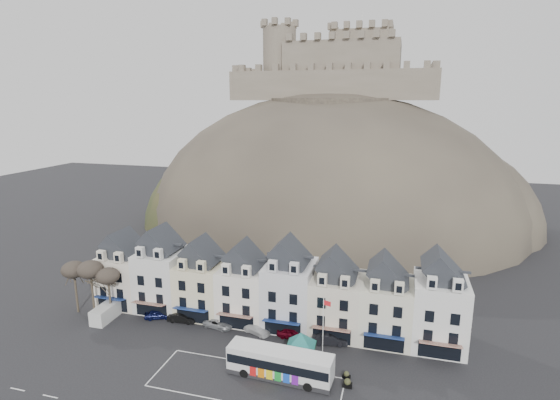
{
  "coord_description": "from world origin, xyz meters",
  "views": [
    {
      "loc": [
        17.85,
        -40.67,
        31.9
      ],
      "look_at": [
        -0.34,
        24.0,
        16.57
      ],
      "focal_mm": 28.0,
      "sensor_mm": 36.0,
      "label": 1
    }
  ],
  "objects_px": {
    "car_maroon": "(292,333)",
    "bus": "(280,363)",
    "car_black": "(182,318)",
    "white_van": "(106,313)",
    "car_navy": "(158,314)",
    "car_white": "(256,329)",
    "car_charcoal": "(330,339)",
    "bus_shelter": "(301,340)",
    "car_silver": "(218,323)",
    "red_buoy": "(321,365)",
    "flagpole": "(324,321)"
  },
  "relations": [
    {
      "from": "white_van",
      "to": "car_charcoal",
      "type": "bearing_deg",
      "value": 2.6
    },
    {
      "from": "bus",
      "to": "car_white",
      "type": "distance_m",
      "value": 10.7
    },
    {
      "from": "bus",
      "to": "red_buoy",
      "type": "distance_m",
      "value": 5.03
    },
    {
      "from": "bus_shelter",
      "to": "car_black",
      "type": "bearing_deg",
      "value": 158.04
    },
    {
      "from": "white_van",
      "to": "car_maroon",
      "type": "relative_size",
      "value": 1.16
    },
    {
      "from": "red_buoy",
      "to": "white_van",
      "type": "relative_size",
      "value": 0.43
    },
    {
      "from": "red_buoy",
      "to": "car_silver",
      "type": "relative_size",
      "value": 0.5
    },
    {
      "from": "flagpole",
      "to": "car_charcoal",
      "type": "xyz_separation_m",
      "value": [
        0.53,
        2.03,
        -3.48
      ]
    },
    {
      "from": "bus_shelter",
      "to": "car_silver",
      "type": "distance_m",
      "value": 15.0
    },
    {
      "from": "car_silver",
      "to": "flagpole",
      "type": "bearing_deg",
      "value": -89.33
    },
    {
      "from": "car_white",
      "to": "car_maroon",
      "type": "bearing_deg",
      "value": -69.37
    },
    {
      "from": "red_buoy",
      "to": "car_black",
      "type": "distance_m",
      "value": 22.99
    },
    {
      "from": "car_silver",
      "to": "car_navy",
      "type": "bearing_deg",
      "value": 98.07
    },
    {
      "from": "bus_shelter",
      "to": "car_silver",
      "type": "relative_size",
      "value": 1.62
    },
    {
      "from": "bus_shelter",
      "to": "white_van",
      "type": "relative_size",
      "value": 1.41
    },
    {
      "from": "car_navy",
      "to": "car_black",
      "type": "bearing_deg",
      "value": -114.97
    },
    {
      "from": "bus",
      "to": "white_van",
      "type": "relative_size",
      "value": 2.55
    },
    {
      "from": "red_buoy",
      "to": "bus",
      "type": "bearing_deg",
      "value": -155.09
    },
    {
      "from": "bus",
      "to": "car_black",
      "type": "xyz_separation_m",
      "value": [
        -17.48,
        8.82,
        -1.26
      ]
    },
    {
      "from": "bus",
      "to": "white_van",
      "type": "distance_m",
      "value": 29.41
    },
    {
      "from": "white_van",
      "to": "car_white",
      "type": "relative_size",
      "value": 1.19
    },
    {
      "from": "car_silver",
      "to": "car_white",
      "type": "relative_size",
      "value": 1.03
    },
    {
      "from": "white_van",
      "to": "car_navy",
      "type": "height_order",
      "value": "white_van"
    },
    {
      "from": "bus",
      "to": "car_maroon",
      "type": "relative_size",
      "value": 2.97
    },
    {
      "from": "car_maroon",
      "to": "bus",
      "type": "bearing_deg",
      "value": -167.54
    },
    {
      "from": "red_buoy",
      "to": "flagpole",
      "type": "xyz_separation_m",
      "value": [
        -0.57,
        4.7,
        3.17
      ]
    },
    {
      "from": "flagpole",
      "to": "white_van",
      "type": "xyz_separation_m",
      "value": [
        -32.65,
        -0.47,
        -3.14
      ]
    },
    {
      "from": "bus",
      "to": "car_maroon",
      "type": "xyz_separation_m",
      "value": [
        -0.7,
        8.82,
        -1.23
      ]
    },
    {
      "from": "bus",
      "to": "car_maroon",
      "type": "bearing_deg",
      "value": 97.75
    },
    {
      "from": "car_black",
      "to": "car_maroon",
      "type": "bearing_deg",
      "value": -94.09
    },
    {
      "from": "car_black",
      "to": "car_charcoal",
      "type": "xyz_separation_m",
      "value": [
        21.94,
        0.0,
        0.09
      ]
    },
    {
      "from": "white_van",
      "to": "bus",
      "type": "bearing_deg",
      "value": -14.13
    },
    {
      "from": "bus_shelter",
      "to": "car_charcoal",
      "type": "relative_size",
      "value": 1.47
    },
    {
      "from": "car_black",
      "to": "car_charcoal",
      "type": "distance_m",
      "value": 21.94
    },
    {
      "from": "white_van",
      "to": "car_black",
      "type": "height_order",
      "value": "white_van"
    },
    {
      "from": "white_van",
      "to": "car_charcoal",
      "type": "relative_size",
      "value": 1.04
    },
    {
      "from": "white_van",
      "to": "car_black",
      "type": "bearing_deg",
      "value": 10.83
    },
    {
      "from": "bus_shelter",
      "to": "white_van",
      "type": "distance_m",
      "value": 30.81
    },
    {
      "from": "car_charcoal",
      "to": "flagpole",
      "type": "bearing_deg",
      "value": 155.67
    },
    {
      "from": "car_charcoal",
      "to": "bus_shelter",
      "type": "bearing_deg",
      "value": 145.9
    },
    {
      "from": "car_navy",
      "to": "car_charcoal",
      "type": "xyz_separation_m",
      "value": [
        25.96,
        0.0,
        0.12
      ]
    },
    {
      "from": "bus_shelter",
      "to": "car_navy",
      "type": "relative_size",
      "value": 1.8
    },
    {
      "from": "car_white",
      "to": "red_buoy",
      "type": "bearing_deg",
      "value": -102.29
    },
    {
      "from": "car_black",
      "to": "car_charcoal",
      "type": "height_order",
      "value": "car_charcoal"
    },
    {
      "from": "red_buoy",
      "to": "car_maroon",
      "type": "xyz_separation_m",
      "value": [
        -5.2,
        6.73,
        -0.37
      ]
    },
    {
      "from": "car_navy",
      "to": "bus",
      "type": "bearing_deg",
      "value": -137.27
    },
    {
      "from": "red_buoy",
      "to": "car_black",
      "type": "height_order",
      "value": "red_buoy"
    },
    {
      "from": "car_silver",
      "to": "bus_shelter",
      "type": "bearing_deg",
      "value": -105.33
    },
    {
      "from": "car_navy",
      "to": "car_maroon",
      "type": "xyz_separation_m",
      "value": [
        20.8,
        0.0,
        0.07
      ]
    },
    {
      "from": "white_van",
      "to": "car_black",
      "type": "distance_m",
      "value": 11.51
    }
  ]
}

